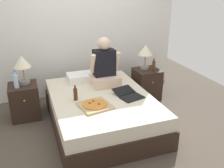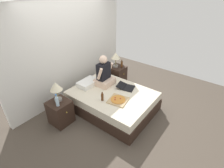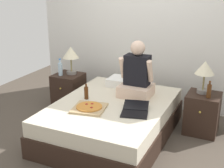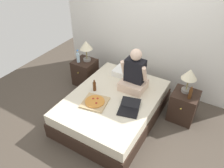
% 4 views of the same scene
% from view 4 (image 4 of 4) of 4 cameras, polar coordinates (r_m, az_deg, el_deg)
% --- Properties ---
extents(ground_plane, '(5.81, 5.81, 0.00)m').
position_cam_4_polar(ground_plane, '(4.11, 0.33, -8.50)').
color(ground_plane, '#4C4238').
extents(wall_back, '(3.81, 0.12, 2.50)m').
position_cam_4_polar(wall_back, '(4.46, 9.44, 14.06)').
color(wall_back, silver).
rests_on(wall_back, ground).
extents(bed, '(1.46, 1.97, 0.48)m').
position_cam_4_polar(bed, '(3.95, 0.35, -6.05)').
color(bed, black).
rests_on(bed, ground).
extents(nightstand_left, '(0.44, 0.47, 0.56)m').
position_cam_4_polar(nightstand_left, '(4.83, -7.02, 3.10)').
color(nightstand_left, black).
rests_on(nightstand_left, ground).
extents(lamp_on_left_nightstand, '(0.26, 0.26, 0.45)m').
position_cam_4_polar(lamp_on_left_nightstand, '(4.54, -6.79, 9.70)').
color(lamp_on_left_nightstand, gray).
rests_on(lamp_on_left_nightstand, nightstand_left).
extents(water_bottle, '(0.07, 0.07, 0.28)m').
position_cam_4_polar(water_bottle, '(4.61, -8.84, 6.93)').
color(water_bottle, silver).
rests_on(water_bottle, nightstand_left).
extents(nightstand_right, '(0.44, 0.47, 0.56)m').
position_cam_4_polar(nightstand_right, '(4.11, 18.14, -5.43)').
color(nightstand_right, black).
rests_on(nightstand_right, ground).
extents(lamp_on_right_nightstand, '(0.26, 0.26, 0.45)m').
position_cam_4_polar(lamp_on_right_nightstand, '(3.80, 19.60, 2.05)').
color(lamp_on_right_nightstand, gray).
rests_on(lamp_on_right_nightstand, nightstand_right).
extents(beer_bottle, '(0.06, 0.06, 0.23)m').
position_cam_4_polar(beer_bottle, '(3.80, 19.78, -2.36)').
color(beer_bottle, '#512D14').
rests_on(beer_bottle, nightstand_right).
extents(pillow, '(0.52, 0.34, 0.12)m').
position_cam_4_polar(pillow, '(4.30, 3.95, 2.88)').
color(pillow, white).
rests_on(pillow, bed).
extents(person_seated, '(0.47, 0.40, 0.78)m').
position_cam_4_polar(person_seated, '(3.84, 5.85, 2.37)').
color(person_seated, beige).
rests_on(person_seated, bed).
extents(laptop, '(0.41, 0.48, 0.07)m').
position_cam_4_polar(laptop, '(3.54, 4.43, -6.49)').
color(laptop, black).
rests_on(laptop, bed).
extents(pizza_box, '(0.47, 0.47, 0.05)m').
position_cam_4_polar(pizza_box, '(3.66, -4.48, -4.73)').
color(pizza_box, tan).
rests_on(pizza_box, bed).
extents(beer_bottle_on_bed, '(0.06, 0.06, 0.22)m').
position_cam_4_polar(beer_bottle_on_bed, '(3.89, -4.60, -0.55)').
color(beer_bottle_on_bed, '#4C2811').
rests_on(beer_bottle_on_bed, bed).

